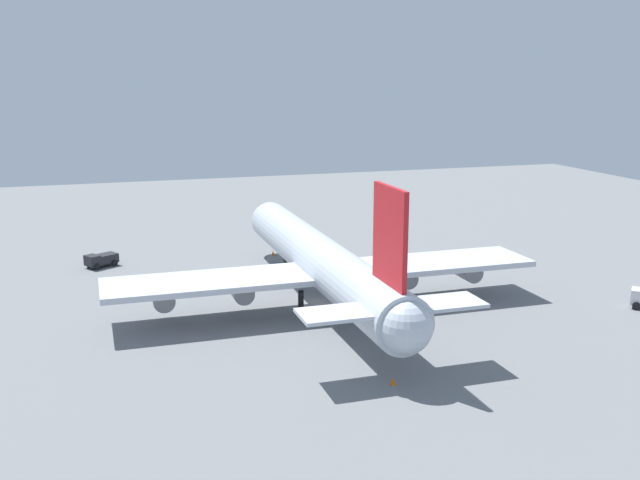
# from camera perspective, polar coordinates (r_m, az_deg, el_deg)

# --- Properties ---
(ground_plane) EXTENTS (233.08, 233.08, 0.00)m
(ground_plane) POSITION_cam_1_polar(r_m,az_deg,el_deg) (94.05, -0.00, -4.89)
(ground_plane) COLOR slate
(cargo_airplane) EXTENTS (58.27, 53.95, 18.29)m
(cargo_airplane) POSITION_cam_1_polar(r_m,az_deg,el_deg) (92.29, 0.04, -1.66)
(cargo_airplane) COLOR silver
(cargo_airplane) RESTS_ON ground_plane
(maintenance_van) EXTENTS (4.34, 5.23, 2.05)m
(maintenance_van) POSITION_cam_1_polar(r_m,az_deg,el_deg) (115.59, -16.71, -1.46)
(maintenance_van) COLOR #232328
(maintenance_van) RESTS_ON ground_plane
(safety_cone_nose) EXTENTS (0.48, 0.48, 0.69)m
(safety_cone_nose) POSITION_cam_1_polar(r_m,az_deg,el_deg) (118.35, -3.68, -1.00)
(safety_cone_nose) COLOR orange
(safety_cone_nose) RESTS_ON ground_plane
(safety_cone_tail) EXTENTS (0.51, 0.51, 0.73)m
(safety_cone_tail) POSITION_cam_1_polar(r_m,az_deg,el_deg) (70.56, 5.71, -10.89)
(safety_cone_tail) COLOR orange
(safety_cone_tail) RESTS_ON ground_plane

